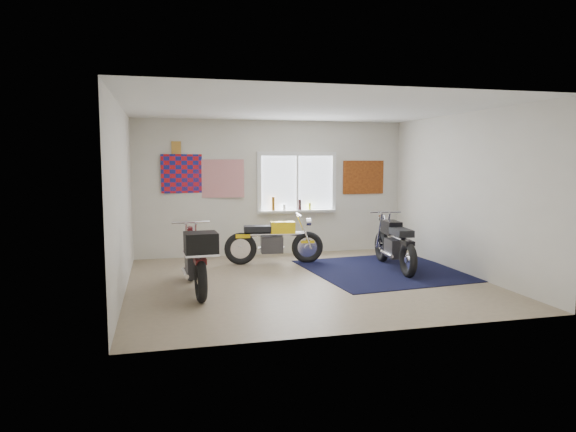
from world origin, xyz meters
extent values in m
plane|color=#9E896B|center=(0.00, 0.00, 0.00)|extent=(5.50, 5.50, 0.00)
plane|color=white|center=(0.00, 0.00, 2.70)|extent=(5.50, 5.50, 0.00)
plane|color=silver|center=(0.00, 2.50, 1.35)|extent=(5.50, 0.00, 5.50)
plane|color=silver|center=(0.00, -2.50, 1.35)|extent=(5.50, 0.00, 5.50)
plane|color=silver|center=(-2.75, 0.00, 1.35)|extent=(0.00, 5.00, 5.00)
plane|color=silver|center=(2.75, 0.00, 1.35)|extent=(0.00, 5.00, 5.00)
cube|color=black|center=(1.53, 0.44, 0.01)|extent=(2.73, 2.82, 0.01)
cube|color=white|center=(0.50, 2.48, 1.45)|extent=(1.50, 0.02, 1.10)
cube|color=white|center=(0.50, 2.47, 2.04)|extent=(1.66, 0.06, 0.08)
cube|color=white|center=(0.50, 2.47, 0.86)|extent=(1.66, 0.06, 0.08)
cube|color=white|center=(-0.29, 2.47, 1.45)|extent=(0.08, 0.06, 1.10)
cube|color=white|center=(1.29, 2.47, 1.45)|extent=(0.08, 0.06, 1.10)
cube|color=white|center=(0.50, 2.47, 1.45)|extent=(0.04, 0.06, 1.10)
cube|color=white|center=(0.50, 2.41, 0.88)|extent=(1.60, 0.16, 0.04)
cylinder|color=brown|center=(-0.02, 2.40, 1.04)|extent=(0.07, 0.07, 0.28)
cylinder|color=silver|center=(0.21, 2.40, 0.96)|extent=(0.06, 0.06, 0.12)
cylinder|color=black|center=(0.54, 2.40, 1.01)|extent=(0.06, 0.06, 0.22)
cylinder|color=#C9D118|center=(0.75, 2.40, 0.97)|extent=(0.05, 0.05, 0.14)
plane|color=red|center=(-1.70, 2.48, 1.65)|extent=(1.00, 0.07, 1.00)
plane|color=red|center=(-1.05, 2.46, 1.55)|extent=(0.90, 0.09, 0.90)
cube|color=#AF7C32|center=(-1.90, 2.48, 2.15)|extent=(0.18, 0.02, 0.24)
cube|color=#A54C14|center=(1.95, 2.48, 1.55)|extent=(0.90, 0.03, 0.70)
torus|color=black|center=(0.42, 1.43, 0.29)|extent=(0.60, 0.18, 0.60)
torus|color=black|center=(-0.81, 1.57, 0.29)|extent=(0.60, 0.18, 0.60)
cylinder|color=white|center=(0.42, 1.43, 0.29)|extent=(0.11, 0.10, 0.10)
cylinder|color=white|center=(-0.81, 1.57, 0.29)|extent=(0.11, 0.10, 0.10)
cylinder|color=white|center=(-0.20, 1.50, 0.55)|extent=(1.12, 0.20, 0.08)
cube|color=#2C2C2E|center=(-0.24, 1.50, 0.36)|extent=(0.43, 0.29, 0.30)
cylinder|color=white|center=(-0.22, 1.65, 0.27)|extent=(0.49, 0.12, 0.06)
cube|color=yellow|center=(-0.04, 1.48, 0.68)|extent=(0.47, 0.28, 0.21)
cube|color=black|center=(-0.50, 1.53, 0.66)|extent=(0.51, 0.30, 0.11)
cube|color=yellow|center=(-0.77, 1.56, 0.53)|extent=(0.28, 0.17, 0.07)
cube|color=yellow|center=(0.42, 1.43, 0.40)|extent=(0.26, 0.15, 0.04)
cylinder|color=white|center=(0.26, 1.45, 0.91)|extent=(0.09, 0.55, 0.03)
cylinder|color=white|center=(0.44, 1.43, 0.76)|extent=(0.10, 0.15, 0.14)
torus|color=black|center=(1.82, 1.19, 0.29)|extent=(0.18, 0.61, 0.60)
torus|color=black|center=(1.68, -0.13, 0.29)|extent=(0.18, 0.61, 0.60)
cylinder|color=white|center=(1.82, 1.19, 0.29)|extent=(0.10, 0.11, 0.10)
cylinder|color=white|center=(1.68, -0.13, 0.29)|extent=(0.10, 0.11, 0.10)
cylinder|color=white|center=(1.75, 0.53, 0.59)|extent=(0.20, 1.19, 0.09)
cube|color=#2C2C2E|center=(1.75, 0.48, 0.38)|extent=(0.31, 0.45, 0.32)
cylinder|color=white|center=(1.59, 0.50, 0.28)|extent=(0.12, 0.52, 0.07)
cube|color=black|center=(1.77, 0.70, 0.72)|extent=(0.29, 0.50, 0.23)
cube|color=black|center=(1.72, 0.20, 0.70)|extent=(0.32, 0.54, 0.11)
cube|color=black|center=(1.69, -0.08, 0.57)|extent=(0.18, 0.30, 0.08)
cube|color=black|center=(1.82, 1.19, 0.41)|extent=(0.16, 0.28, 0.05)
cylinder|color=white|center=(1.80, 1.02, 0.96)|extent=(0.59, 0.09, 0.03)
cylinder|color=white|center=(1.82, 1.20, 0.81)|extent=(0.16, 0.11, 0.15)
torus|color=black|center=(-1.78, 0.51, 0.30)|extent=(0.15, 0.61, 0.61)
torus|color=black|center=(-1.72, -0.80, 0.30)|extent=(0.15, 0.61, 0.61)
cylinder|color=white|center=(-1.78, 0.51, 0.30)|extent=(0.10, 0.11, 0.10)
cylinder|color=white|center=(-1.72, -0.80, 0.30)|extent=(0.10, 0.11, 0.10)
cylinder|color=white|center=(-1.75, -0.15, 0.58)|extent=(0.14, 1.18, 0.08)
cube|color=#2C2C2E|center=(-1.75, -0.20, 0.38)|extent=(0.28, 0.43, 0.32)
cylinder|color=white|center=(-1.90, -0.20, 0.28)|extent=(0.09, 0.52, 0.07)
cube|color=#440A0C|center=(-1.76, 0.02, 0.71)|extent=(0.27, 0.48, 0.23)
cube|color=black|center=(-1.73, -0.48, 0.69)|extent=(0.29, 0.53, 0.11)
cube|color=#440A0C|center=(-1.72, -0.76, 0.56)|extent=(0.16, 0.29, 0.08)
cube|color=#440A0C|center=(-1.78, 0.51, 0.41)|extent=(0.14, 0.27, 0.05)
cylinder|color=white|center=(-1.77, 0.34, 0.96)|extent=(0.58, 0.06, 0.03)
cylinder|color=white|center=(-1.78, 0.53, 0.81)|extent=(0.15, 0.10, 0.15)
cube|color=black|center=(-1.71, -0.90, 0.83)|extent=(0.44, 0.41, 0.28)
camera|label=1|loc=(-2.21, -7.65, 1.91)|focal=32.00mm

